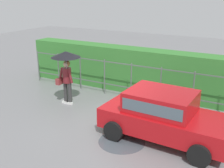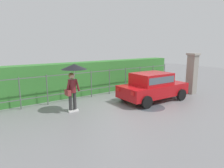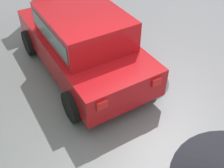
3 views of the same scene
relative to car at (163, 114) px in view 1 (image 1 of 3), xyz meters
name	(u,v)px [view 1 (image 1 of 3)]	position (x,y,z in m)	size (l,w,h in m)	color
ground_plane	(111,124)	(-1.81, 0.10, -0.80)	(40.00, 40.00, 0.00)	slate
car	(163,114)	(0.00, 0.00, 0.00)	(3.79, 1.98, 1.48)	#B71116
pedestrian	(66,64)	(-4.11, 0.79, 0.83)	(1.10, 1.10, 2.11)	#333333
fence_section	(145,82)	(-1.59, 2.51, 0.02)	(11.23, 0.05, 1.50)	#59605B
hedge_row	(154,73)	(-1.59, 3.43, 0.15)	(12.18, 0.90, 1.90)	#387F33
puddle_near	(122,142)	(-0.96, -0.77, -0.80)	(1.38, 1.38, 0.00)	#4C545B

